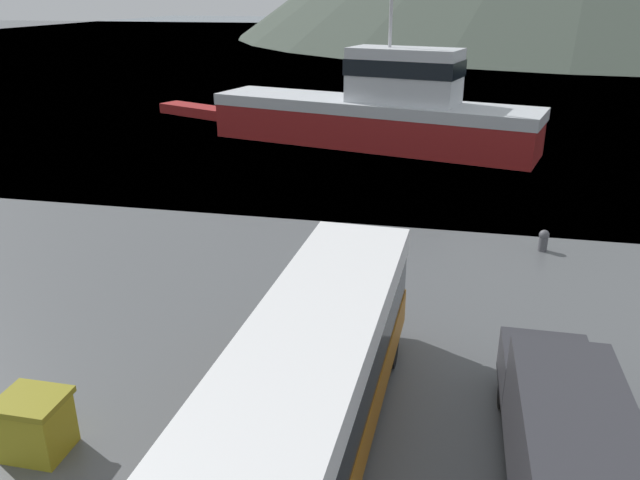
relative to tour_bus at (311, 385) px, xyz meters
The scene contains 7 objects.
water_surface 134.06m from the tour_bus, 89.34° to the left, with size 240.00×240.00×0.00m, color slate.
tour_bus is the anchor object (origin of this frame).
delivery_van 4.85m from the tour_bus, ahead, with size 1.96×6.39×2.31m.
fishing_boat 28.38m from the tour_bus, 94.42° to the left, with size 20.80×9.20×11.86m.
storage_bin 5.76m from the tour_bus, behind, with size 1.32×1.15×1.33m.
small_boat 39.57m from the tour_bus, 115.42° to the left, with size 7.09×4.44×0.75m.
mooring_bollard 14.00m from the tour_bus, 64.73° to the left, with size 0.37×0.37×0.81m.
Camera 1 is at (0.74, -4.36, 8.89)m, focal length 35.00 mm.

